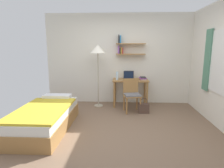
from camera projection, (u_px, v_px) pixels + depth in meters
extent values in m
plane|color=brown|center=(121.00, 130.00, 3.76)|extent=(5.28, 5.28, 0.00)
cube|color=silver|center=(121.00, 59.00, 5.50)|extent=(4.40, 0.05, 2.60)
cube|color=#9E703D|center=(131.00, 54.00, 5.33)|extent=(0.83, 0.22, 0.02)
cube|color=purple|center=(119.00, 50.00, 5.35)|extent=(0.03, 0.14, 0.21)
cube|color=#333338|center=(120.00, 51.00, 5.36)|extent=(0.03, 0.12, 0.16)
cube|color=gold|center=(121.00, 50.00, 5.35)|extent=(0.02, 0.13, 0.18)
cube|color=#D13D38|center=(123.00, 51.00, 5.34)|extent=(0.02, 0.16, 0.17)
cube|color=#9E703D|center=(131.00, 44.00, 5.27)|extent=(0.83, 0.22, 0.02)
cube|color=#333338|center=(119.00, 39.00, 5.28)|extent=(0.03, 0.16, 0.24)
cube|color=#3384C6|center=(121.00, 39.00, 5.29)|extent=(0.03, 0.14, 0.22)
cube|color=silver|center=(220.00, 62.00, 3.77)|extent=(0.02, 0.81, 1.28)
cube|color=white|center=(220.00, 62.00, 3.77)|extent=(0.01, 0.75, 1.22)
cube|color=#4C7F66|center=(207.00, 60.00, 4.27)|extent=(0.03, 0.28, 1.38)
cube|color=#9E703D|center=(46.00, 123.00, 3.80)|extent=(0.91, 1.86, 0.28)
cube|color=silver|center=(45.00, 112.00, 3.76)|extent=(0.87, 1.80, 0.16)
cube|color=gold|center=(43.00, 109.00, 3.63)|extent=(0.92, 1.53, 0.04)
cube|color=white|center=(57.00, 97.00, 4.44)|extent=(0.63, 0.28, 0.10)
cube|color=#9E703D|center=(130.00, 80.00, 5.28)|extent=(0.99, 0.58, 0.03)
cylinder|color=#9E703D|center=(114.00, 95.00, 5.13)|extent=(0.06, 0.06, 0.72)
cylinder|color=#9E703D|center=(147.00, 95.00, 5.09)|extent=(0.06, 0.06, 0.72)
cylinder|color=#9E703D|center=(115.00, 91.00, 5.61)|extent=(0.06, 0.06, 0.72)
cylinder|color=#9E703D|center=(145.00, 91.00, 5.56)|extent=(0.06, 0.06, 0.72)
cube|color=#9E703D|center=(132.00, 96.00, 4.78)|extent=(0.49, 0.46, 0.03)
cube|color=slate|center=(132.00, 95.00, 4.77)|extent=(0.45, 0.43, 0.04)
cube|color=#9E703D|center=(131.00, 86.00, 4.90)|extent=(0.40, 0.11, 0.37)
cylinder|color=#9E703D|center=(127.00, 106.00, 4.64)|extent=(0.04, 0.04, 0.41)
cylinder|color=#9E703D|center=(140.00, 106.00, 4.69)|extent=(0.04, 0.04, 0.41)
cylinder|color=#9E703D|center=(124.00, 103.00, 4.95)|extent=(0.04, 0.04, 0.41)
cylinder|color=#9E703D|center=(137.00, 102.00, 5.00)|extent=(0.04, 0.04, 0.41)
cylinder|color=#B2A893|center=(99.00, 106.00, 5.34)|extent=(0.24, 0.24, 0.02)
cylinder|color=#B2A893|center=(98.00, 80.00, 5.20)|extent=(0.03, 0.03, 1.47)
cone|color=silver|center=(98.00, 49.00, 5.04)|extent=(0.42, 0.42, 0.22)
cube|color=black|center=(129.00, 79.00, 5.32)|extent=(0.30, 0.24, 0.01)
cube|color=black|center=(129.00, 75.00, 5.38)|extent=(0.29, 0.07, 0.22)
cube|color=black|center=(129.00, 75.00, 5.38)|extent=(0.26, 0.05, 0.18)
cylinder|color=silver|center=(117.00, 76.00, 5.20)|extent=(0.07, 0.07, 0.23)
cube|color=silver|center=(143.00, 79.00, 5.25)|extent=(0.16, 0.20, 0.03)
cube|color=purple|center=(143.00, 78.00, 5.25)|extent=(0.20, 0.24, 0.03)
cube|color=#333338|center=(143.00, 77.00, 5.23)|extent=(0.14, 0.21, 0.03)
cube|color=#4C382D|center=(144.00, 108.00, 4.74)|extent=(0.27, 0.13, 0.25)
torus|color=#4C382D|center=(144.00, 102.00, 4.71)|extent=(0.19, 0.02, 0.19)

